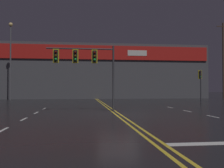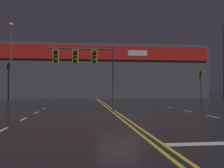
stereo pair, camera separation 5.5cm
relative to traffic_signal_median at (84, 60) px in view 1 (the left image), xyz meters
The scene contains 7 objects.
ground_plane 4.87m from the traffic_signal_median, 46.90° to the right, with size 200.00×200.00×0.00m, color black.
road_markings 6.42m from the traffic_signal_median, 51.42° to the right, with size 15.95×60.00×0.01m.
traffic_signal_median is the anchor object (origin of this frame).
traffic_signal_corner_northeast 16.06m from the traffic_signal_median, 34.13° to the left, with size 0.42×0.36×3.76m.
streetlight_median_approach 21.73m from the traffic_signal_median, 118.58° to the left, with size 0.56×0.56×11.10m.
building_backdrop 27.36m from the traffic_signal_median, 85.47° to the left, with size 38.30×10.23×9.12m.
utility_pole_row 20.95m from the traffic_signal_median, 82.97° to the left, with size 43.79×0.26×12.57m.
Camera 1 is at (-2.25, -15.70, 1.63)m, focal length 40.00 mm.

